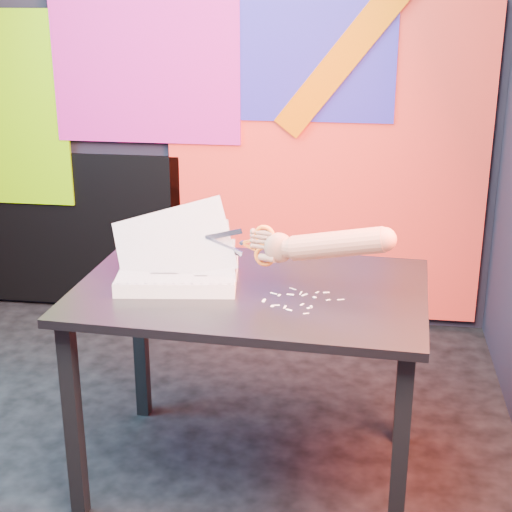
# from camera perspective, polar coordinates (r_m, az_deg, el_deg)

# --- Properties ---
(room) EXTENTS (3.01, 3.01, 2.71)m
(room) POSITION_cam_1_polar(r_m,az_deg,el_deg) (2.56, -11.46, 10.38)
(room) COLOR black
(room) RESTS_ON ground
(backdrop) EXTENTS (2.88, 0.05, 2.08)m
(backdrop) POSITION_cam_1_polar(r_m,az_deg,el_deg) (4.01, -3.43, 8.25)
(backdrop) COLOR red
(backdrop) RESTS_ON ground
(work_table) EXTENTS (1.23, 0.85, 0.75)m
(work_table) POSITION_cam_1_polar(r_m,az_deg,el_deg) (2.71, -0.36, -4.06)
(work_table) COLOR black
(work_table) RESTS_ON ground
(printout_stack) EXTENTS (0.47, 0.34, 0.30)m
(printout_stack) POSITION_cam_1_polar(r_m,az_deg,el_deg) (2.71, -5.69, -1.33)
(printout_stack) COLOR white
(printout_stack) RESTS_ON work_table
(scissors) EXTENTS (0.25, 0.07, 0.15)m
(scissors) POSITION_cam_1_polar(r_m,az_deg,el_deg) (2.62, 0.26, 0.80)
(scissors) COLOR silver
(scissors) RESTS_ON printout_stack
(hand_forearm) EXTENTS (0.47, 0.16, 0.17)m
(hand_forearm) POSITION_cam_1_polar(r_m,az_deg,el_deg) (2.54, 5.21, 0.84)
(hand_forearm) COLOR #8B684C
(hand_forearm) RESTS_ON work_table
(paper_clippings) EXTENTS (0.27, 0.21, 0.00)m
(paper_clippings) POSITION_cam_1_polar(r_m,az_deg,el_deg) (2.57, 2.98, -3.19)
(paper_clippings) COLOR silver
(paper_clippings) RESTS_ON work_table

